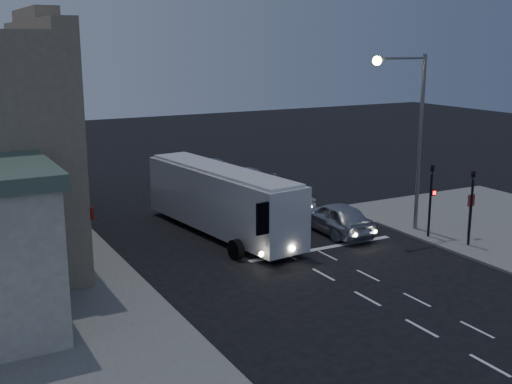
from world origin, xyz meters
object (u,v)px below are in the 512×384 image
tour_bus (221,199)px  street_tree (44,136)px  car_sedan_b (243,179)px  streetlight (411,123)px  regulatory_sign (470,208)px  traffic_signal_side (472,199)px  car_suv (336,218)px  car_sedan_a (282,200)px  car_sedan_c (208,168)px  traffic_signal_main (431,192)px

tour_bus → street_tree: 11.33m
car_sedan_b → streetlight: bearing=99.9°
regulatory_sign → traffic_signal_side: bearing=-136.1°
car_suv → regulatory_sign: bearing=144.3°
car_suv → car_sedan_a: bearing=-86.4°
car_sedan_a → streetlight: streetlight is taller
tour_bus → streetlight: bearing=-34.1°
car_sedan_c → traffic_signal_side: bearing=89.3°
tour_bus → car_sedan_c: 14.14m
car_suv → street_tree: 17.00m
car_suv → car_sedan_c: (-0.11, 15.82, -0.10)m
car_suv → street_tree: bearing=-40.8°
car_sedan_a → car_sedan_c: (0.06, 10.66, 0.06)m
tour_bus → car_suv: 6.00m
streetlight → traffic_signal_main: bearing=-79.8°
car_sedan_b → car_sedan_c: bearing=-88.2°
car_sedan_b → traffic_signal_side: 16.69m
traffic_signal_main → regulatory_sign: traffic_signal_main is taller
car_sedan_b → street_tree: 13.10m
car_suv → traffic_signal_side: traffic_signal_side is taller
tour_bus → traffic_signal_main: traffic_signal_main is taller
car_sedan_b → car_sedan_c: 4.71m
car_suv → car_sedan_c: car_suv is taller
tour_bus → car_sedan_a: (5.08, 2.46, -1.20)m
car_sedan_c → traffic_signal_main: 19.27m
traffic_signal_side → street_tree: bearing=135.5°
car_suv → car_sedan_a: size_ratio=1.20×
car_sedan_c → traffic_signal_side: 21.34m
car_sedan_a → traffic_signal_main: traffic_signal_main is taller
traffic_signal_main → street_tree: 21.38m
car_suv → car_sedan_a: 5.17m
tour_bus → regulatory_sign: bearing=-40.0°
car_sedan_a → regulatory_sign: 10.73m
car_sedan_b → traffic_signal_side: traffic_signal_side is taller
car_sedan_a → regulatory_sign: (5.44, -9.20, 0.92)m
car_sedan_a → traffic_signal_main: (3.74, -8.19, 1.75)m
car_sedan_b → traffic_signal_main: 14.61m
streetlight → street_tree: 20.19m
car_sedan_a → car_sedan_c: car_sedan_c is taller
car_sedan_a → traffic_signal_main: size_ratio=1.00×
tour_bus → car_sedan_b: size_ratio=2.15×
tour_bus → traffic_signal_main: (8.82, -5.72, 0.54)m
tour_bus → streetlight: size_ratio=1.28×
car_sedan_a → traffic_signal_main: 9.17m
streetlight → car_sedan_a: bearing=117.2°
street_tree → car_sedan_c: bearing=20.8°
car_sedan_a → streetlight: (3.48, -6.76, 5.06)m
car_suv → traffic_signal_side: (4.27, -5.00, 1.59)m
car_sedan_a → streetlight: size_ratio=0.46×
regulatory_sign → streetlight: size_ratio=0.24×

